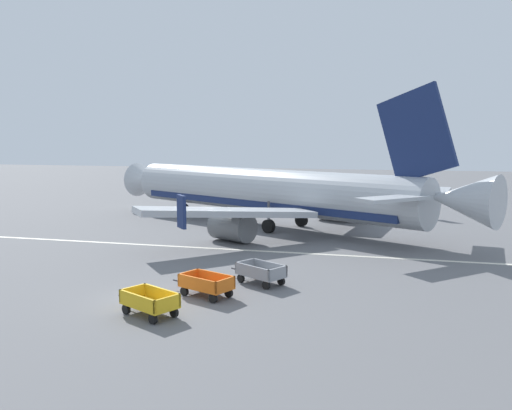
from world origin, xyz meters
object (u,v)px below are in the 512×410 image
object	(u,v)px
airplane	(272,192)
baggage_cart_second_in_row	(206,284)
baggage_cart_third_in_row	(261,273)
baggage_cart_nearest	(150,302)

from	to	relation	value
airplane	baggage_cart_second_in_row	xyz separation A→B (m)	(1.30, -20.32, -2.45)
baggage_cart_third_in_row	baggage_cart_nearest	bearing A→B (deg)	-119.26
baggage_cart_second_in_row	baggage_cart_third_in_row	size ratio (longest dim) A/B	1.04
baggage_cart_second_in_row	baggage_cart_third_in_row	world-z (taller)	same
airplane	baggage_cart_second_in_row	size ratio (longest dim) A/B	9.83
airplane	baggage_cart_third_in_row	size ratio (longest dim) A/B	10.20
airplane	baggage_cart_third_in_row	distance (m)	17.93
airplane	baggage_cart_second_in_row	world-z (taller)	airplane
airplane	baggage_cart_second_in_row	distance (m)	20.51
baggage_cart_nearest	baggage_cart_second_in_row	xyz separation A→B (m)	(1.42, 3.25, 0.00)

